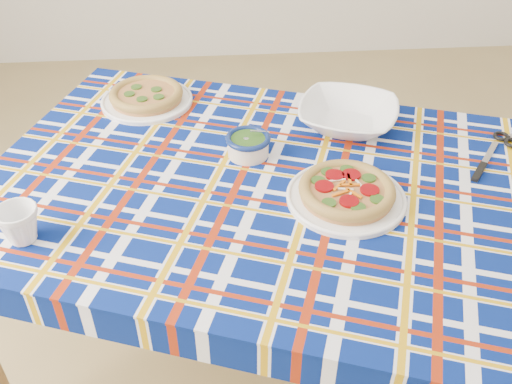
{
  "coord_description": "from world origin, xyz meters",
  "views": [
    {
      "loc": [
        -0.26,
        -1.29,
        1.48
      ],
      "look_at": [
        -0.18,
        -0.28,
        0.7
      ],
      "focal_mm": 40.0,
      "sensor_mm": 36.0,
      "label": 1
    }
  ],
  "objects": [
    {
      "name": "pesto_bowl",
      "position": [
        -0.18,
        -0.1,
        0.71
      ],
      "size": [
        0.14,
        0.14,
        0.07
      ],
      "primitive_type": null,
      "rotation": [
        0.0,
        0.0,
        -0.23
      ],
      "color": "#1C3D10",
      "rests_on": "tablecloth"
    },
    {
      "name": "second_focaccia_plate",
      "position": [
        -0.46,
        0.19,
        0.7
      ],
      "size": [
        0.31,
        0.31,
        0.05
      ],
      "primitive_type": null,
      "rotation": [
        0.0,
        0.0,
        -0.18
      ],
      "color": "#AE723D",
      "rests_on": "tablecloth"
    },
    {
      "name": "tablecloth",
      "position": [
        -0.1,
        -0.23,
        0.63
      ],
      "size": [
        1.68,
        1.35,
        0.09
      ],
      "primitive_type": null,
      "rotation": [
        0.0,
        0.0,
        -0.34
      ],
      "color": "#05175E",
      "rests_on": "dining_table"
    },
    {
      "name": "main_focaccia_plate",
      "position": [
        0.02,
        -0.3,
        0.7
      ],
      "size": [
        0.36,
        0.36,
        0.05
      ],
      "primitive_type": null,
      "rotation": [
        0.0,
        0.0,
        -0.4
      ],
      "color": "#AE723D",
      "rests_on": "tablecloth"
    },
    {
      "name": "floor",
      "position": [
        0.0,
        0.0,
        0.0
      ],
      "size": [
        4.0,
        4.0,
        0.0
      ],
      "primitive_type": "plane",
      "color": "olive",
      "rests_on": "ground"
    },
    {
      "name": "mug",
      "position": [
        -0.67,
        -0.38,
        0.72
      ],
      "size": [
        0.1,
        0.1,
        0.08
      ],
      "primitive_type": "imported",
      "rotation": [
        0.0,
        0.0,
        -0.23
      ],
      "color": "white",
      "rests_on": "tablecloth"
    },
    {
      "name": "serving_bowl",
      "position": [
        0.09,
        0.02,
        0.71
      ],
      "size": [
        0.34,
        0.34,
        0.06
      ],
      "primitive_type": "imported",
      "rotation": [
        0.0,
        0.0,
        -0.38
      ],
      "color": "white",
      "rests_on": "tablecloth"
    },
    {
      "name": "dining_table",
      "position": [
        -0.1,
        -0.23,
        0.61
      ],
      "size": [
        1.64,
        1.32,
        0.67
      ],
      "rotation": [
        0.0,
        0.0,
        -0.34
      ],
      "color": "brown",
      "rests_on": "floor"
    },
    {
      "name": "table_knife",
      "position": [
        0.42,
        -0.15,
        0.68
      ],
      "size": [
        0.14,
        0.18,
        0.01
      ],
      "primitive_type": null,
      "rotation": [
        0.0,
        0.0,
        0.92
      ],
      "color": "silver",
      "rests_on": "tablecloth"
    }
  ]
}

